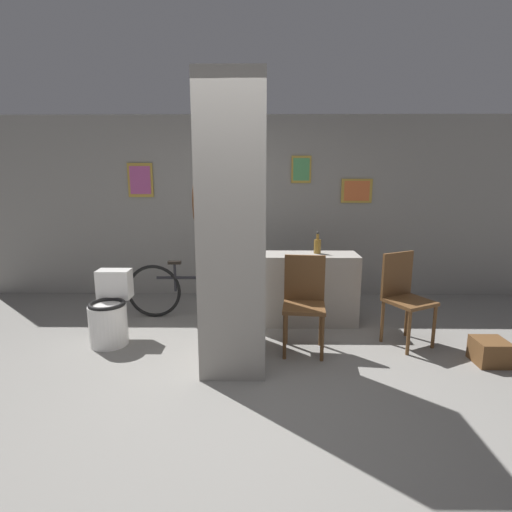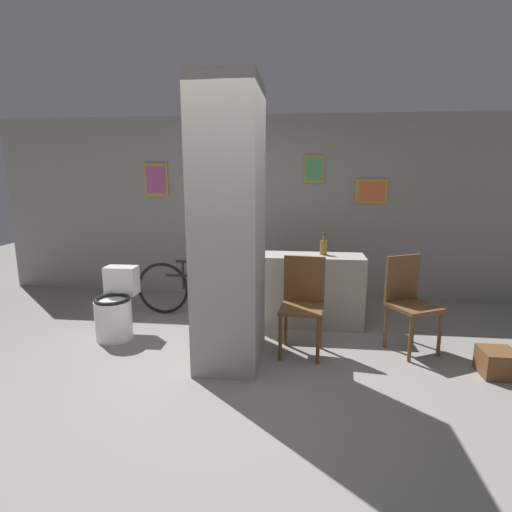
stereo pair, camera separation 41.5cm
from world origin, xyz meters
TOP-DOWN VIEW (x-y plane):
  - ground_plane at (0.00, 0.00)m, footprint 14.00×14.00m
  - wall_back at (0.00, 2.63)m, footprint 8.00×0.09m
  - pillar_center at (-0.12, 0.46)m, footprint 0.61×0.92m
  - counter_shelf at (0.61, 1.44)m, footprint 1.35×0.44m
  - toilet at (-1.49, 0.82)m, footprint 0.39×0.55m
  - chair_near_pillar at (0.57, 0.68)m, footprint 0.46×0.46m
  - chair_by_doorway at (1.65, 0.86)m, footprint 0.56×0.56m
  - bicycle at (-0.67, 1.61)m, footprint 1.77×0.42m
  - bottle_tall at (0.80, 1.48)m, footprint 0.08×0.08m
  - floor_crate at (2.33, 0.37)m, footprint 0.30×0.30m

SIDE VIEW (x-z plane):
  - ground_plane at x=0.00m, z-range 0.00..0.00m
  - floor_crate at x=2.33m, z-range 0.00..0.24m
  - toilet at x=-1.49m, z-range -0.06..0.70m
  - bicycle at x=-0.67m, z-range -0.01..0.72m
  - counter_shelf at x=0.61m, z-range 0.00..0.85m
  - chair_near_pillar at x=0.57m, z-range 0.06..1.03m
  - chair_by_doorway at x=1.65m, z-range 0.06..1.03m
  - bottle_tall at x=0.80m, z-range 0.82..1.08m
  - pillar_center at x=-0.12m, z-range 0.00..2.60m
  - wall_back at x=0.00m, z-range 0.00..2.60m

